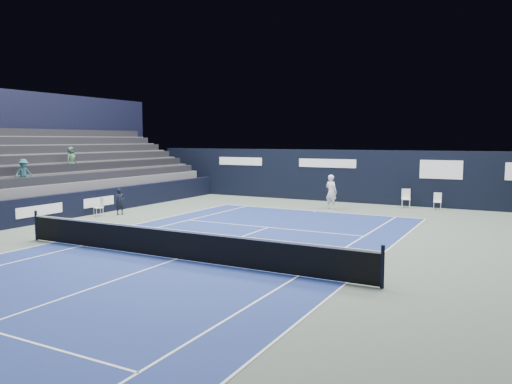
# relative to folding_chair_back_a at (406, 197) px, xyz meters

# --- Properties ---
(ground) EXTENTS (48.00, 48.00, 0.00)m
(ground) POSITION_rel_folding_chair_back_a_xyz_m (-3.84, -13.50, -0.59)
(ground) COLOR #505F55
(ground) RESTS_ON ground
(court_surface) EXTENTS (10.97, 23.77, 0.01)m
(court_surface) POSITION_rel_folding_chair_back_a_xyz_m (-3.84, -15.50, -0.58)
(court_surface) COLOR navy
(court_surface) RESTS_ON ground
(folding_chair_back_a) EXTENTS (0.55, 0.54, 1.03)m
(folding_chair_back_a) POSITION_rel_folding_chair_back_a_xyz_m (0.00, 0.00, 0.00)
(folding_chair_back_a) COLOR white
(folding_chair_back_a) RESTS_ON ground
(folding_chair_back_b) EXTENTS (0.45, 0.43, 0.91)m
(folding_chair_back_b) POSITION_rel_folding_chair_back_a_xyz_m (1.64, -0.01, -0.07)
(folding_chair_back_b) COLOR white
(folding_chair_back_b) RESTS_ON ground
(line_judge_chair) EXTENTS (0.53, 0.52, 0.92)m
(line_judge_chair) POSITION_rel_folding_chair_back_a_xyz_m (-12.50, -10.10, -0.07)
(line_judge_chair) COLOR white
(line_judge_chair) RESTS_ON ground
(line_judge) EXTENTS (0.47, 0.56, 1.30)m
(line_judge) POSITION_rel_folding_chair_back_a_xyz_m (-11.99, -9.27, 0.06)
(line_judge) COLOR black
(line_judge) RESTS_ON ground
(court_markings) EXTENTS (11.03, 23.83, 0.00)m
(court_markings) POSITION_rel_folding_chair_back_a_xyz_m (-3.84, -15.50, -0.58)
(court_markings) COLOR white
(court_markings) RESTS_ON court_surface
(tennis_net) EXTENTS (12.90, 0.10, 1.10)m
(tennis_net) POSITION_rel_folding_chair_back_a_xyz_m (-3.84, -15.50, -0.08)
(tennis_net) COLOR black
(tennis_net) RESTS_ON ground
(back_sponsor_wall) EXTENTS (26.00, 0.63, 3.10)m
(back_sponsor_wall) POSITION_rel_folding_chair_back_a_xyz_m (-3.83, 1.00, 0.96)
(back_sponsor_wall) COLOR black
(back_sponsor_wall) RESTS_ON ground
(side_barrier_left) EXTENTS (0.33, 22.00, 1.20)m
(side_barrier_left) POSITION_rel_folding_chair_back_a_xyz_m (-13.33, -9.52, 0.01)
(side_barrier_left) COLOR black
(side_barrier_left) RESTS_ON ground
(spectator_stand) EXTENTS (6.00, 18.00, 6.40)m
(spectator_stand) POSITION_rel_folding_chair_back_a_xyz_m (-17.11, -8.52, 1.37)
(spectator_stand) COLOR #545457
(spectator_stand) RESTS_ON ground
(tennis_player) EXTENTS (0.77, 0.92, 1.85)m
(tennis_player) POSITION_rel_folding_chair_back_a_xyz_m (-3.44, -2.41, 0.34)
(tennis_player) COLOR white
(tennis_player) RESTS_ON ground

